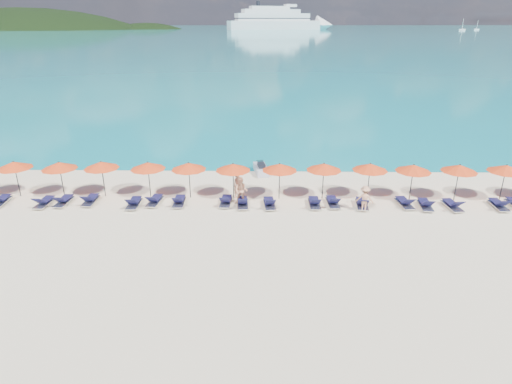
{
  "coord_description": "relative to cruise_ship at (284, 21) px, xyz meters",
  "views": [
    {
      "loc": [
        0.4,
        -19.14,
        10.1
      ],
      "look_at": [
        0.0,
        3.0,
        1.2
      ],
      "focal_mm": 30.0,
      "sensor_mm": 36.0,
      "label": 1
    }
  ],
  "objects": [
    {
      "name": "ground",
      "position": [
        -23.22,
        -527.78,
        -9.58
      ],
      "size": [
        1400.0,
        1400.0,
        0.0
      ],
      "primitive_type": "plane",
      "color": "beige"
    },
    {
      "name": "sea",
      "position": [
        -23.22,
        132.22,
        -9.58
      ],
      "size": [
        1600.0,
        1300.0,
        0.01
      ],
      "primitive_type": "cube",
      "color": "#1FA9B2",
      "rests_on": "ground"
    },
    {
      "name": "headland_main",
      "position": [
        -323.22,
        12.22,
        -47.58
      ],
      "size": [
        374.0,
        242.0,
        126.5
      ],
      "color": "black",
      "rests_on": "ground"
    },
    {
      "name": "headland_small",
      "position": [
        -173.22,
        32.22,
        -44.58
      ],
      "size": [
        162.0,
        126.0,
        85.5
      ],
      "color": "black",
      "rests_on": "ground"
    },
    {
      "name": "cruise_ship",
      "position": [
        0.0,
        0.0,
        0.0
      ],
      "size": [
        132.06,
        62.19,
        36.83
      ],
      "rotation": [
        0.0,
        0.0,
        0.33
      ],
      "color": "white",
      "rests_on": "ground"
    },
    {
      "name": "sailboat_near",
      "position": [
        192.48,
        -45.99,
        -8.35
      ],
      "size": [
        6.57,
        2.19,
        12.05
      ],
      "color": "white",
      "rests_on": "ground"
    },
    {
      "name": "sailboat_far",
      "position": [
        220.1,
        -20.02,
        -8.52
      ],
      "size": [
        5.66,
        1.89,
        10.38
      ],
      "color": "white",
      "rests_on": "ground"
    },
    {
      "name": "jetski",
      "position": [
        -22.99,
        -518.17,
        -9.26
      ],
      "size": [
        1.19,
        2.29,
        0.78
      ],
      "rotation": [
        0.0,
        0.0,
        0.18
      ],
      "color": "#ABB0C3",
      "rests_on": "ground"
    },
    {
      "name": "beachgoer_a",
      "position": [
        -24.35,
        -522.75,
        -8.79
      ],
      "size": [
        0.68,
        0.59,
        1.58
      ],
      "primitive_type": "imported",
      "rotation": [
        0.0,
        0.0,
        0.44
      ],
      "color": "tan",
      "rests_on": "ground"
    },
    {
      "name": "beachgoer_b",
      "position": [
        -24.12,
        -523.75,
        -8.74
      ],
      "size": [
        0.91,
        0.66,
        1.69
      ],
      "primitive_type": "imported",
      "rotation": [
        0.0,
        0.0,
        -0.24
      ],
      "color": "tan",
      "rests_on": "ground"
    },
    {
      "name": "beachgoer_c",
      "position": [
        -17.08,
        -524.57,
        -8.83
      ],
      "size": [
        1.05,
        0.65,
        1.51
      ],
      "primitive_type": "imported",
      "rotation": [
        0.0,
        0.0,
        2.93
      ],
      "color": "tan",
      "rests_on": "ground"
    },
    {
      "name": "umbrella_1",
      "position": [
        -37.85,
        -522.71,
        -7.57
      ],
      "size": [
        2.1,
        2.1,
        2.28
      ],
      "color": "black",
      "rests_on": "ground"
    },
    {
      "name": "umbrella_2",
      "position": [
        -35.08,
        -522.77,
        -7.57
      ],
      "size": [
        2.1,
        2.1,
        2.28
      ],
      "color": "black",
      "rests_on": "ground"
    },
    {
      "name": "umbrella_3",
      "position": [
        -32.59,
        -522.61,
        -7.57
      ],
      "size": [
        2.1,
        2.1,
        2.28
      ],
      "color": "black",
      "rests_on": "ground"
    },
    {
      "name": "umbrella_4",
      "position": [
        -29.76,
        -522.69,
        -7.57
      ],
      "size": [
        2.1,
        2.1,
        2.28
      ],
      "color": "black",
      "rests_on": "ground"
    },
    {
      "name": "umbrella_5",
      "position": [
        -27.29,
        -522.75,
        -7.57
      ],
      "size": [
        2.1,
        2.1,
        2.28
      ],
      "color": "black",
      "rests_on": "ground"
    },
    {
      "name": "umbrella_6",
      "position": [
        -24.62,
        -522.86,
        -7.57
      ],
      "size": [
        2.1,
        2.1,
        2.28
      ],
      "color": "black",
      "rests_on": "ground"
    },
    {
      "name": "umbrella_7",
      "position": [
        -21.85,
        -522.82,
        -7.57
      ],
      "size": [
        2.1,
        2.1,
        2.28
      ],
      "color": "black",
      "rests_on": "ground"
    },
    {
      "name": "umbrella_8",
      "position": [
        -19.22,
        -522.73,
        -7.57
      ],
      "size": [
        2.1,
        2.1,
        2.28
      ],
      "color": "black",
      "rests_on": "ground"
    },
    {
      "name": "umbrella_9",
      "position": [
        -16.47,
        -522.7,
        -7.57
      ],
      "size": [
        2.1,
        2.1,
        2.28
      ],
      "color": "black",
      "rests_on": "ground"
    },
    {
      "name": "umbrella_10",
      "position": [
        -13.96,
        -522.87,
        -7.57
      ],
      "size": [
        2.1,
        2.1,
        2.28
      ],
      "color": "black",
      "rests_on": "ground"
    },
    {
      "name": "umbrella_11",
      "position": [
        -11.25,
        -522.83,
        -7.57
      ],
      "size": [
        2.1,
        2.1,
        2.28
      ],
      "color": "black",
      "rests_on": "ground"
    },
    {
      "name": "umbrella_12",
      "position": [
        -8.52,
        -522.83,
        -7.57
      ],
      "size": [
        2.1,
        2.1,
        2.28
      ],
      "color": "black",
      "rests_on": "ground"
    },
    {
      "name": "lounger_2",
      "position": [
        -38.32,
        -523.97,
        -9.35
      ],
      "size": [
        0.79,
        1.75,
        0.66
      ],
      "rotation": [
        0.0,
        0.0,
        0.1
      ],
      "color": "silver",
      "rests_on": "ground"
    },
    {
      "name": "lounger_3",
      "position": [
        -35.66,
        -524.15,
        -9.35
      ],
      "size": [
        0.68,
        1.72,
        0.66
      ],
      "rotation": [
        0.0,
        0.0,
        -0.04
      ],
      "color": "silver",
      "rests_on": "ground"
    },
    {
      "name": "lounger_4",
      "position": [
        -34.61,
        -523.95,
        -9.35
      ],
      "size": [
        0.66,
        1.71,
        0.66
      ],
      "rotation": [
        0.0,
        0.0,
        -0.02
      ],
      "color": "silver",
      "rests_on": "ground"
    },
    {
      "name": "lounger_5",
      "position": [
        -33.08,
        -523.78,
        -9.35
      ],
      "size": [
        0.64,
        1.71,
        0.66
      ],
      "rotation": [
        0.0,
        0.0,
        0.01
      ],
      "color": "silver",
      "rests_on": "ground"
    },
    {
      "name": "lounger_6",
      "position": [
        -30.37,
        -524.17,
        -9.35
      ],
      "size": [
        0.65,
        1.71,
        0.66
      ],
      "rotation": [
        0.0,
        0.0,
        0.02
      ],
      "color": "silver",
      "rests_on": "ground"
    },
    {
      "name": "lounger_7",
      "position": [
        -29.24,
        -523.8,
        -9.35
      ],
      "size": [
        0.77,
        1.75,
        0.66
      ],
      "rotation": [
        0.0,
        0.0,
        -0.09
      ],
      "color": "silver",
      "rests_on": "ground"
    },
    {
      "name": "lounger_8",
      "position": [
        -27.78,
        -523.88,
        -9.35
      ],
      "size": [
        0.68,
        1.72,
        0.66
      ],
      "rotation": [
        0.0,
        0.0,
        0.04
      ],
      "color": "silver",
      "rests_on": "ground"
    },
    {
      "name": "lounger_9",
      "position": [
        -25.02,
        -523.82,
        -9.35
      ],
      "size": [
        0.68,
        1.72,
        0.66
      ],
      "rotation": [
        0.0,
        0.0,
        -0.04
      ],
      "color": "silver",
      "rests_on": "ground"
    },
    {
      "name": "lounger_10",
      "position": [
        -24.02,
        -524.04,
        -9.35
      ],
      "size": [
        0.74,
        1.74,
        0.66
      ],
      "rotation": [
        0.0,
        0.0,
        0.07
      ],
      "color": "silver",
      "rests_on": "ground"
    },
    {
      "name": "lounger_11",
      "position": [
        -22.44,
        -524.09,
        -9.35
      ],
      "size": [
        0.78,
        1.75,
        0.66
      ],
      "rotation": [
        0.0,
        0.0,
        0.1
      ],
      "color": "silver",
      "rests_on": "ground"
    },
    {
      "name": "lounger_12",
      "position": [
        -19.82,
        -523.97,
        -9.35
      ],
      "size": [
        0.62,
        1.7,
        0.66
      ],
      "rotation": [
        0.0,
        0.0,
        0.0
      ],
      "color": "silver",
      "rests_on": "ground"
    },
    {
      "name": "lounger_13",
      "position": [
        -18.73,
        -523.82,
        -9.35
      ],
      "size": [
        0.68,
        1.72,
        0.66
      ],
      "rotation": [
        0.0,
        0.0,
        0.04
      ],
      "color": "silver",
      "rests_on": "ground"
    },
    {
      "name": "lounger_14",
      "position": [
        -17.07,
        -524.03,
        -9.35
      ],
      "size": [
        0.78,
        1.75,
        0.66
      ],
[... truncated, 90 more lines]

